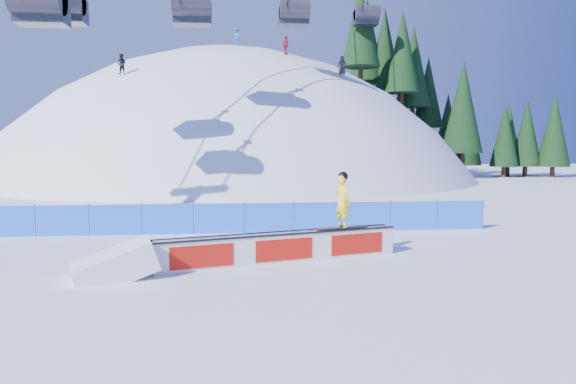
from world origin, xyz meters
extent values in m
plane|color=white|center=(0.00, 0.00, 0.00)|extent=(160.00, 160.00, 0.00)
sphere|color=white|center=(0.00, 42.00, -18.00)|extent=(64.00, 64.00, 64.00)
cylinder|color=black|center=(12.68, 43.34, 11.95)|extent=(0.50, 0.50, 1.40)
cone|color=black|center=(12.68, 43.34, 17.38)|extent=(4.25, 4.25, 9.66)
cylinder|color=black|center=(14.86, 37.64, 10.60)|extent=(0.50, 0.50, 1.40)
cone|color=black|center=(14.86, 37.64, 14.73)|extent=(3.10, 3.10, 7.05)
cylinder|color=black|center=(17.44, 41.96, 9.43)|extent=(0.50, 0.50, 1.40)
cone|color=black|center=(17.44, 41.96, 14.10)|extent=(3.58, 3.58, 8.14)
cylinder|color=black|center=(20.30, 36.04, 6.61)|extent=(0.50, 0.50, 1.40)
cone|color=black|center=(20.30, 36.04, 11.91)|extent=(4.13, 4.13, 9.39)
cylinder|color=black|center=(19.79, 38.26, 7.46)|extent=(0.50, 0.50, 1.40)
cone|color=black|center=(19.79, 38.26, 12.34)|extent=(3.76, 3.76, 8.56)
cylinder|color=black|center=(23.05, 37.21, 4.28)|extent=(0.50, 0.50, 1.40)
cone|color=black|center=(23.05, 37.21, 9.75)|extent=(4.29, 4.29, 9.75)
cylinder|color=black|center=(23.61, 39.83, 4.09)|extent=(0.50, 0.50, 1.40)
cone|color=black|center=(23.61, 39.83, 8.46)|extent=(3.32, 3.32, 7.54)
cylinder|color=black|center=(25.12, 37.47, 1.90)|extent=(0.50, 0.50, 1.40)
cone|color=black|center=(25.12, 37.47, 6.65)|extent=(3.65, 3.65, 8.30)
cylinder|color=black|center=(26.43, 41.62, 0.64)|extent=(0.50, 0.50, 1.40)
cone|color=black|center=(26.43, 41.62, 4.63)|extent=(2.98, 2.98, 6.77)
cylinder|color=black|center=(28.28, 45.21, 0.60)|extent=(0.50, 0.50, 1.40)
cone|color=black|center=(28.28, 45.21, 5.80)|extent=(4.05, 4.05, 9.20)
cylinder|color=black|center=(30.93, 36.94, 0.60)|extent=(0.50, 0.50, 1.40)
cone|color=black|center=(30.93, 36.94, 4.90)|extent=(3.26, 3.26, 7.41)
cylinder|color=black|center=(34.04, 36.03, 0.60)|extent=(0.50, 0.50, 1.40)
cone|color=black|center=(34.04, 36.03, 5.38)|extent=(3.68, 3.68, 8.35)
cylinder|color=black|center=(34.75, 40.23, 0.60)|extent=(0.50, 0.50, 1.40)
cone|color=black|center=(34.75, 40.23, 4.52)|extent=(2.93, 2.93, 6.65)
cylinder|color=black|center=(37.58, 36.72, 0.60)|extent=(0.50, 0.50, 1.40)
cone|color=black|center=(37.58, 36.72, 4.53)|extent=(2.93, 2.93, 6.65)
cube|color=blue|center=(0.00, 4.50, 0.60)|extent=(22.00, 0.03, 1.20)
cylinder|color=#3C456C|center=(-7.00, 4.50, 0.65)|extent=(0.05, 0.05, 1.30)
cylinder|color=#3C456C|center=(-5.00, 4.50, 0.65)|extent=(0.05, 0.05, 1.30)
cylinder|color=#3C456C|center=(-3.00, 4.50, 0.65)|extent=(0.05, 0.05, 1.30)
cylinder|color=#3C456C|center=(-1.00, 4.50, 0.65)|extent=(0.05, 0.05, 1.30)
cylinder|color=#3C456C|center=(1.00, 4.50, 0.65)|extent=(0.05, 0.05, 1.30)
cylinder|color=#3C456C|center=(3.00, 4.50, 0.65)|extent=(0.05, 0.05, 1.30)
cylinder|color=#3C456C|center=(5.00, 4.50, 0.65)|extent=(0.05, 0.05, 1.30)
cylinder|color=#3C456C|center=(7.00, 4.50, 0.65)|extent=(0.05, 0.05, 1.30)
cylinder|color=#3C456C|center=(9.00, 4.50, 0.65)|extent=(0.05, 0.05, 1.30)
cylinder|color=#3C456C|center=(11.00, 4.50, 0.65)|extent=(0.05, 0.05, 1.30)
cylinder|color=#2A2931|center=(-2.00, 17.93, 12.36)|extent=(2.40, 1.50, 1.50)
cylinder|color=#2A2931|center=(5.50, 26.13, 14.40)|extent=(2.40, 1.50, 1.50)
cylinder|color=#2A2931|center=(13.75, 35.15, 16.64)|extent=(2.40, 1.50, 1.50)
cube|color=silver|center=(2.03, -0.83, 0.42)|extent=(7.38, 2.60, 0.85)
cube|color=gray|center=(2.03, -0.83, 0.87)|extent=(7.31, 2.60, 0.04)
cube|color=black|center=(2.10, -1.07, 0.88)|extent=(7.25, 2.17, 0.06)
cube|color=black|center=(1.96, -0.59, 0.88)|extent=(7.25, 2.17, 0.06)
cube|color=red|center=(2.10, -1.07, 0.42)|extent=(6.89, 2.06, 0.64)
cube|color=red|center=(1.96, -0.60, 0.42)|extent=(6.89, 2.06, 0.64)
cube|color=black|center=(4.01, -0.25, 0.92)|extent=(1.72, 0.78, 0.03)
imported|color=yellow|center=(4.01, -0.25, 1.76)|extent=(0.62, 0.72, 1.65)
sphere|color=black|center=(4.01, -0.25, 2.53)|extent=(0.31, 0.31, 0.31)
imported|color=black|center=(-8.46, 27.63, 10.14)|extent=(0.96, 0.85, 1.65)
imported|color=maroon|center=(5.36, 31.93, 12.72)|extent=(0.78, 1.05, 1.65)
imported|color=#1B5DA7|center=(0.86, 34.98, 14.03)|extent=(1.18, 1.20, 1.65)
imported|color=#262626|center=(10.24, 30.03, 10.68)|extent=(0.89, 0.67, 1.65)
camera|label=1|loc=(0.70, -15.90, 3.46)|focal=32.00mm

